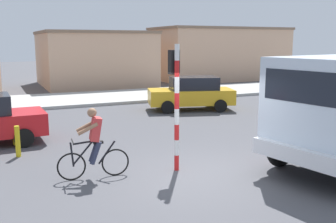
% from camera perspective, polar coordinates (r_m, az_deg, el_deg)
% --- Properties ---
extents(ground_plane, '(120.00, 120.00, 0.00)m').
position_cam_1_polar(ground_plane, '(9.55, 4.18, -9.73)').
color(ground_plane, '#4C4C51').
extents(sidewalk_far, '(80.00, 5.00, 0.16)m').
position_cam_1_polar(sidewalk_far, '(22.34, -13.11, 1.81)').
color(sidewalk_far, '#ADADA8').
rests_on(sidewalk_far, ground).
extents(cyclist, '(1.73, 0.51, 1.72)m').
position_cam_1_polar(cyclist, '(9.46, -10.86, -4.60)').
color(cyclist, black).
rests_on(cyclist, ground).
extents(traffic_light_pole, '(0.24, 0.43, 3.20)m').
position_cam_1_polar(traffic_light_pole, '(9.71, 1.11, 3.19)').
color(traffic_light_pole, red).
rests_on(traffic_light_pole, ground).
extents(car_white_mid, '(4.32, 2.76, 1.60)m').
position_cam_1_polar(car_white_mid, '(18.67, 3.47, 2.72)').
color(car_white_mid, gold).
rests_on(car_white_mid, ground).
extents(bollard_near, '(0.14, 0.14, 0.90)m').
position_cam_1_polar(bollard_near, '(11.90, -21.19, -4.11)').
color(bollard_near, gold).
rests_on(bollard_near, ground).
extents(bollard_far, '(0.14, 0.14, 0.90)m').
position_cam_1_polar(bollard_far, '(13.27, -21.58, -2.71)').
color(bollard_far, gold).
rests_on(bollard_far, ground).
extents(building_mid_block, '(7.78, 7.77, 3.99)m').
position_cam_1_polar(building_mid_block, '(30.05, -10.77, 7.67)').
color(building_mid_block, tan).
rests_on(building_mid_block, ground).
extents(building_corner_right, '(11.12, 6.21, 4.42)m').
position_cam_1_polar(building_corner_right, '(34.39, 7.48, 8.43)').
color(building_corner_right, tan).
rests_on(building_corner_right, ground).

